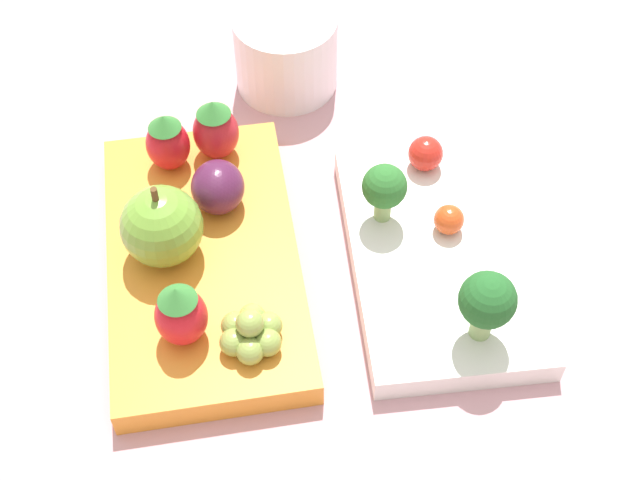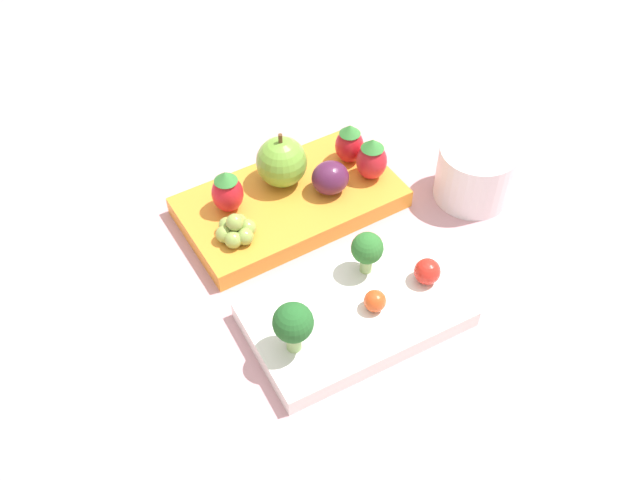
% 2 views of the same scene
% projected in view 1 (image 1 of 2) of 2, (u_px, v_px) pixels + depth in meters
% --- Properties ---
extents(ground_plane, '(4.00, 4.00, 0.00)m').
position_uv_depth(ground_plane, '(323.00, 271.00, 0.59)').
color(ground_plane, '#C6939E').
extents(bento_box_savoury, '(0.20, 0.14, 0.02)m').
position_uv_depth(bento_box_savoury, '(437.00, 257.00, 0.59)').
color(bento_box_savoury, white).
rests_on(bento_box_savoury, ground_plane).
extents(bento_box_fruit, '(0.24, 0.16, 0.02)m').
position_uv_depth(bento_box_fruit, '(202.00, 262.00, 0.59)').
color(bento_box_fruit, orange).
rests_on(bento_box_fruit, ground_plane).
extents(broccoli_floret_0, '(0.03, 0.03, 0.05)m').
position_uv_depth(broccoli_floret_0, '(485.00, 302.00, 0.52)').
color(broccoli_floret_0, '#93B770').
rests_on(broccoli_floret_0, bento_box_savoury).
extents(broccoli_floret_1, '(0.03, 0.03, 0.05)m').
position_uv_depth(broccoli_floret_1, '(383.00, 188.00, 0.58)').
color(broccoli_floret_1, '#93B770').
rests_on(broccoli_floret_1, bento_box_savoury).
extents(cherry_tomato_0, '(0.02, 0.02, 0.02)m').
position_uv_depth(cherry_tomato_0, '(447.00, 220.00, 0.59)').
color(cherry_tomato_0, '#DB4C1E').
rests_on(cherry_tomato_0, bento_box_savoury).
extents(cherry_tomato_1, '(0.02, 0.02, 0.02)m').
position_uv_depth(cherry_tomato_1, '(424.00, 154.00, 0.62)').
color(cherry_tomato_1, red).
rests_on(cherry_tomato_1, bento_box_savoury).
extents(apple, '(0.05, 0.05, 0.06)m').
position_uv_depth(apple, '(161.00, 223.00, 0.56)').
color(apple, '#70A838').
rests_on(apple, bento_box_fruit).
extents(strawberry_0, '(0.03, 0.03, 0.05)m').
position_uv_depth(strawberry_0, '(179.00, 314.00, 0.52)').
color(strawberry_0, red).
rests_on(strawberry_0, bento_box_fruit).
extents(strawberry_1, '(0.03, 0.03, 0.05)m').
position_uv_depth(strawberry_1, '(214.00, 129.00, 0.61)').
color(strawberry_1, red).
rests_on(strawberry_1, bento_box_fruit).
extents(strawberry_2, '(0.03, 0.03, 0.05)m').
position_uv_depth(strawberry_2, '(166.00, 142.00, 0.61)').
color(strawberry_2, red).
rests_on(strawberry_2, bento_box_fruit).
extents(plum, '(0.04, 0.04, 0.03)m').
position_uv_depth(plum, '(216.00, 187.00, 0.59)').
color(plum, '#511E42').
rests_on(plum, bento_box_fruit).
extents(grape_cluster, '(0.04, 0.04, 0.03)m').
position_uv_depth(grape_cluster, '(249.00, 333.00, 0.53)').
color(grape_cluster, '#8EA84C').
rests_on(grape_cluster, bento_box_fruit).
extents(drinking_cup, '(0.08, 0.08, 0.06)m').
position_uv_depth(drinking_cup, '(284.00, 52.00, 0.68)').
color(drinking_cup, white).
rests_on(drinking_cup, ground_plane).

